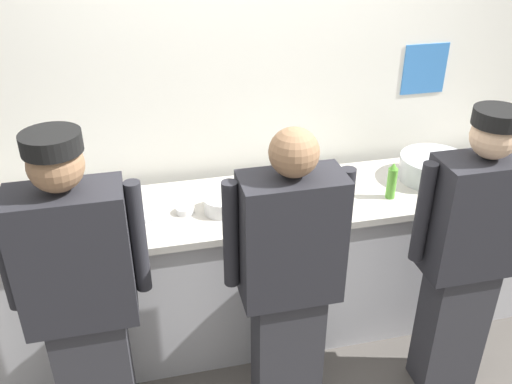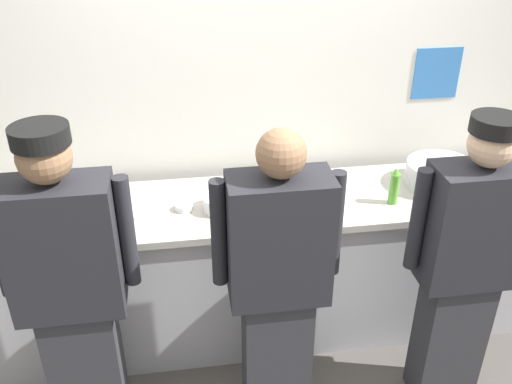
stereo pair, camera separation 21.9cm
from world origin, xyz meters
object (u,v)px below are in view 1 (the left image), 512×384
chef_far_right (467,253)px  plate_stack_rear (222,204)px  sheet_tray (106,216)px  ramekin_green_sauce (472,163)px  squeeze_bottle_primary (392,181)px  ramekin_orange_sauce (27,213)px  chef_near_left (82,299)px  deli_cup (289,205)px  ramekin_red_sauce (185,210)px  ramekin_yellow_sauce (488,179)px  chefs_knife (24,237)px  chef_center (289,280)px  plate_stack_front (284,184)px  mixing_bowl_steel (434,168)px

chef_far_right → plate_stack_rear: size_ratio=8.12×
sheet_tray → ramekin_green_sauce: bearing=3.0°
chef_far_right → sheet_tray: (-1.72, 0.65, 0.06)m
chef_far_right → ramekin_green_sauce: bearing=57.6°
plate_stack_rear → squeeze_bottle_primary: squeeze_bottle_primary is taller
ramekin_orange_sauce → chef_near_left: bearing=-67.6°
ramekin_orange_sauce → deli_cup: (1.35, -0.28, 0.03)m
chef_far_right → sheet_tray: size_ratio=3.90×
ramekin_green_sauce → ramekin_red_sauce: ramekin_green_sauce is taller
ramekin_yellow_sauce → chefs_knife: bearing=179.8°
chef_near_left → chef_center: chef_near_left is taller
sheet_tray → plate_stack_rear: bearing=-6.3°
chef_far_right → deli_cup: bearing=148.6°
chef_near_left → deli_cup: chef_near_left is taller
chef_near_left → chef_far_right: 1.83m
deli_cup → chef_near_left: bearing=-157.3°
ramekin_green_sauce → plate_stack_rear: bearing=-173.5°
chef_far_right → sheet_tray: chef_far_right is taller
chef_near_left → squeeze_bottle_primary: (1.65, 0.48, 0.12)m
squeeze_bottle_primary → ramekin_yellow_sauce: (0.63, 0.03, -0.08)m
plate_stack_rear → squeeze_bottle_primary: 0.94m
plate_stack_front → ramekin_green_sauce: size_ratio=2.97×
chef_far_right → plate_stack_rear: bearing=152.5°
sheet_tray → ramekin_orange_sauce: 0.42m
ramekin_yellow_sauce → chefs_knife: 2.57m
chef_center → chef_near_left: bearing=178.0°
chef_center → deli_cup: (0.13, 0.47, 0.11)m
ramekin_orange_sauce → ramekin_red_sauce: bearing=-10.3°
mixing_bowl_steel → chef_near_left: bearing=-162.4°
plate_stack_rear → ramekin_yellow_sauce: plate_stack_rear is taller
ramekin_yellow_sauce → deli_cup: (-1.23, -0.07, 0.03)m
chef_center → plate_stack_front: 0.75m
plate_stack_rear → chefs_knife: (-1.01, -0.02, -0.04)m
mixing_bowl_steel → chef_far_right: bearing=-103.5°
deli_cup → squeeze_bottle_primary: bearing=3.8°
chef_near_left → plate_stack_front: (1.09, 0.69, 0.06)m
mixing_bowl_steel → deli_cup: mixing_bowl_steel is taller
ramekin_red_sauce → sheet_tray: bearing=174.5°
plate_stack_rear → ramekin_yellow_sauce: bearing=-1.1°
chef_center → squeeze_bottle_primary: chef_center is taller
chef_center → sheet_tray: (-0.81, 0.65, 0.07)m
plate_stack_rear → mixing_bowl_steel: bearing=3.9°
plate_stack_front → sheet_tray: (-0.99, -0.08, -0.03)m
chef_near_left → sheet_tray: bearing=80.2°
chef_near_left → ramekin_yellow_sauce: 2.34m
plate_stack_front → ramekin_orange_sauce: bearing=178.8°
deli_cup → ramekin_red_sauce: bearing=166.0°
ramekin_green_sauce → squeeze_bottle_primary: bearing=-159.5°
chef_far_right → ramekin_red_sauce: size_ratio=16.77×
chef_center → ramekin_yellow_sauce: chef_center is taller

